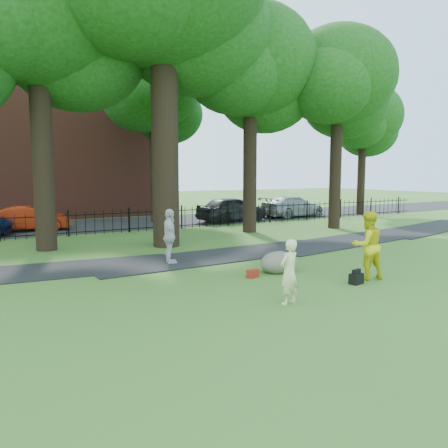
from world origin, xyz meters
TOP-DOWN VIEW (x-y plane):
  - ground at (0.00, 0.00)m, footprint 120.00×120.00m
  - footpath at (1.00, 3.90)m, footprint 36.07×3.85m
  - street at (0.00, 16.00)m, footprint 80.00×7.00m
  - iron_fence at (0.00, 12.00)m, footprint 44.00×0.04m
  - brick_building at (-4.00, 24.00)m, footprint 18.00×8.00m
  - tree_row at (0.52, 8.40)m, footprint 26.82×7.96m
  - woman at (-0.72, -2.07)m, footprint 0.63×0.48m
  - man at (2.76, -1.27)m, footprint 1.11×0.95m
  - pedestrian at (-1.31, 3.55)m, footprint 0.70×1.17m
  - boulder at (1.09, 0.70)m, footprint 1.24×0.95m
  - backpack at (2.06, -1.55)m, footprint 0.43×0.32m
  - red_bag at (0.00, 0.51)m, footprint 0.39×0.31m
  - red_sedan at (-4.38, 15.14)m, footprint 4.20×1.90m
  - grey_car at (7.23, 13.63)m, footprint 4.94×2.56m
  - silver_car at (12.47, 14.06)m, footprint 5.23×2.62m

SIDE VIEW (x-z plane):
  - ground at x=0.00m, z-range 0.00..0.00m
  - footpath at x=1.00m, z-range -0.01..0.01m
  - street at x=0.00m, z-range -0.01..0.01m
  - red_bag at x=0.00m, z-range 0.00..0.24m
  - backpack at x=2.06m, z-range 0.00..0.30m
  - boulder at x=1.09m, z-range 0.00..0.71m
  - iron_fence at x=0.00m, z-range 0.00..1.20m
  - red_sedan at x=-4.38m, z-range 0.00..1.34m
  - silver_car at x=12.47m, z-range 0.00..1.46m
  - woman at x=-0.72m, z-range 0.00..1.52m
  - grey_car at x=7.23m, z-range 0.00..1.61m
  - pedestrian at x=-1.31m, z-range 0.00..1.86m
  - man at x=2.76m, z-range 0.00..1.97m
  - brick_building at x=-4.00m, z-range 0.00..12.00m
  - tree_row at x=0.52m, z-range 1.94..14.36m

